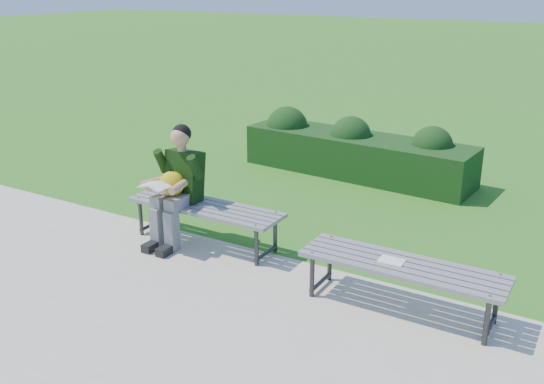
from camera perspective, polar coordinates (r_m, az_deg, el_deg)
The scene contains 7 objects.
ground at distance 6.70m, azimuth -2.25°, elevation -5.40°, with size 80.00×80.00×0.00m.
walkway at distance 5.48m, azimuth -12.38°, elevation -11.84°, with size 30.00×3.50×0.02m.
hedge at distance 9.23m, azimuth 7.67°, elevation 3.97°, with size 3.54×1.13×0.90m.
bench_left at distance 6.69m, azimuth -6.31°, elevation -1.68°, with size 1.80×0.50×0.46m.
bench_right at distance 5.45m, azimuth 12.14°, elevation -7.11°, with size 1.80×0.50×0.46m.
seated_boy at distance 6.69m, azimuth -8.98°, elevation 0.93°, with size 0.56×0.76×1.31m.
paper_sheet at distance 5.45m, azimuth 11.18°, elevation -6.36°, with size 0.22×0.16×0.01m.
Camera 1 is at (3.31, -5.10, 2.82)m, focal length 40.00 mm.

